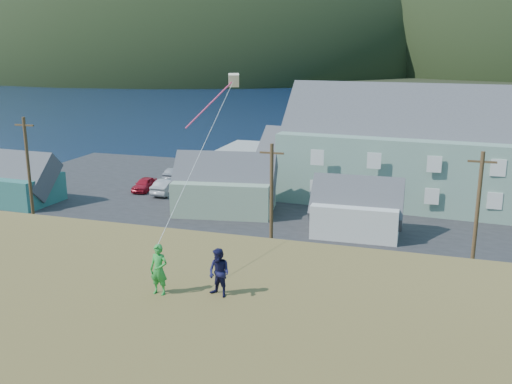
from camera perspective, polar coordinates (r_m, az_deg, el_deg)
ground at (r=37.20m, az=1.98°, el=-8.66°), size 900.00×900.00×0.00m
grass_strip at (r=35.41m, az=1.11°, el=-9.80°), size 110.00×8.00×0.10m
waterfront_lot at (r=52.85m, az=6.91°, el=-1.64°), size 72.00×36.00×0.12m
wharf at (r=75.87m, az=5.70°, el=3.60°), size 26.00×14.00×0.90m
far_shore at (r=363.39m, az=16.33°, el=11.68°), size 900.00×320.00×2.00m
far_hills at (r=313.78m, az=22.70°, el=11.01°), size 760.00×265.00×143.00m
lodge at (r=55.86m, az=22.60°, el=3.62°), size 39.05×13.38×13.51m
shed_teal at (r=58.35m, az=-22.88°, el=1.08°), size 7.96×5.77×6.04m
shed_palegreen_near at (r=50.82m, az=-3.14°, el=0.62°), size 9.79×6.96×6.55m
shed_white at (r=45.43m, az=10.03°, el=-1.64°), size 7.22×4.89×5.64m
shed_palegreen_far at (r=62.05m, az=5.19°, el=3.36°), size 11.49×7.61×7.20m
utility_poles at (r=38.02m, az=-2.26°, el=-0.90°), size 31.63×0.24×9.44m
parked_cars at (r=59.03m, az=-3.42°, el=0.90°), size 22.83×10.88×1.55m
kite_flyer_green at (r=17.66m, az=-9.69°, el=-7.65°), size 0.60×0.41×1.58m
kite_flyer_navy at (r=17.31m, az=-3.71°, el=-8.07°), size 0.88×0.78×1.50m
kite_rig at (r=24.83m, az=-2.69°, el=10.58°), size 1.03×4.84×10.13m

